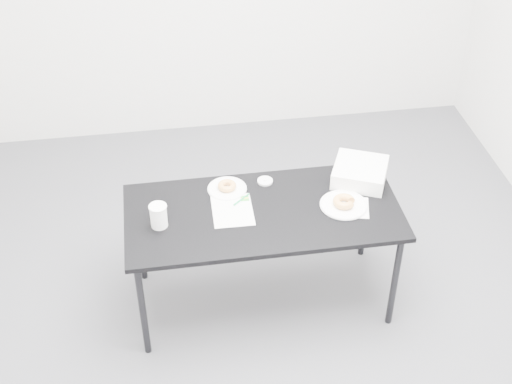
{
  "coord_description": "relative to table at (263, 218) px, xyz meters",
  "views": [
    {
      "loc": [
        -0.44,
        -2.87,
        3.11
      ],
      "look_at": [
        0.0,
        0.02,
        0.83
      ],
      "focal_mm": 50.0,
      "sensor_mm": 36.0,
      "label": 1
    }
  ],
  "objects": [
    {
      "name": "coffee_cup",
      "position": [
        -0.56,
        -0.04,
        0.12
      ],
      "size": [
        0.09,
        0.09,
        0.13
      ],
      "primitive_type": "cylinder",
      "color": "white",
      "rests_on": "table"
    },
    {
      "name": "bakery_box",
      "position": [
        0.59,
        0.2,
        0.1
      ],
      "size": [
        0.38,
        0.38,
        0.1
      ],
      "primitive_type": "cube",
      "rotation": [
        0.0,
        0.0,
        -0.42
      ],
      "color": "white",
      "rests_on": "table"
    },
    {
      "name": "napkin",
      "position": [
        0.48,
        -0.05,
        0.05
      ],
      "size": [
        0.22,
        0.22,
        0.0
      ],
      "primitive_type": "cube",
      "rotation": [
        0.0,
        0.0,
        -0.24
      ],
      "color": "white",
      "rests_on": "table"
    },
    {
      "name": "table",
      "position": [
        0.0,
        0.0,
        0.0
      ],
      "size": [
        1.49,
        0.7,
        0.68
      ],
      "rotation": [
        0.0,
        0.0,
        0.0
      ],
      "color": "black",
      "rests_on": "floor"
    },
    {
      "name": "scorecard",
      "position": [
        -0.16,
        0.02,
        0.05
      ],
      "size": [
        0.22,
        0.28,
        0.0
      ],
      "primitive_type": "cube",
      "rotation": [
        0.0,
        0.0,
        -0.02
      ],
      "color": "white",
      "rests_on": "table"
    },
    {
      "name": "floor",
      "position": [
        -0.05,
        -0.05,
        -0.63
      ],
      "size": [
        4.0,
        4.0,
        0.0
      ],
      "primitive_type": "plane",
      "color": "#45454A",
      "rests_on": "ground"
    },
    {
      "name": "cup_lid",
      "position": [
        0.05,
        0.25,
        0.06
      ],
      "size": [
        0.09,
        0.09,
        0.01
      ],
      "primitive_type": "cylinder",
      "color": "silver",
      "rests_on": "table"
    },
    {
      "name": "plate_near",
      "position": [
        0.44,
        -0.03,
        0.06
      ],
      "size": [
        0.26,
        0.26,
        0.01
      ],
      "primitive_type": "cylinder",
      "color": "white",
      "rests_on": "napkin"
    },
    {
      "name": "donut_far",
      "position": [
        -0.17,
        0.22,
        0.07
      ],
      "size": [
        0.12,
        0.12,
        0.03
      ],
      "primitive_type": "torus",
      "rotation": [
        0.0,
        0.0,
        0.19
      ],
      "color": "#CA7A40",
      "rests_on": "plate_far"
    },
    {
      "name": "plate_far",
      "position": [
        -0.17,
        0.22,
        0.05
      ],
      "size": [
        0.22,
        0.22,
        0.01
      ],
      "primitive_type": "cylinder",
      "color": "white",
      "rests_on": "table"
    },
    {
      "name": "donut_near",
      "position": [
        0.44,
        -0.03,
        0.08
      ],
      "size": [
        0.16,
        0.16,
        0.04
      ],
      "primitive_type": "torus",
      "rotation": [
        0.0,
        0.0,
        -0.38
      ],
      "color": "#CA7A40",
      "rests_on": "plate_near"
    },
    {
      "name": "pen",
      "position": [
        -0.1,
        0.11,
        0.06
      ],
      "size": [
        0.1,
        0.09,
        0.01
      ],
      "primitive_type": "cylinder",
      "rotation": [
        0.0,
        1.57,
        0.73
      ],
      "color": "#0C8943",
      "rests_on": "scorecard"
    },
    {
      "name": "logo_patch",
      "position": [
        -0.08,
        0.12,
        0.05
      ],
      "size": [
        0.05,
        0.05,
        0.0
      ],
      "primitive_type": "cube",
      "rotation": [
        0.0,
        0.0,
        -0.02
      ],
      "color": "green",
      "rests_on": "scorecard"
    }
  ]
}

